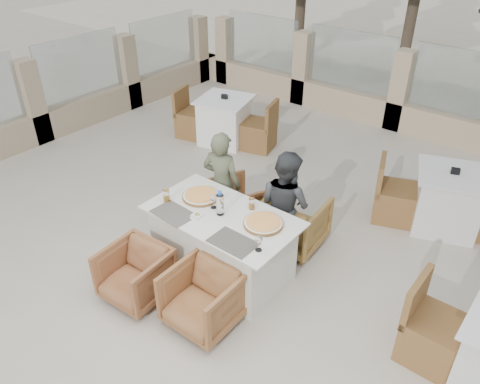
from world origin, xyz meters
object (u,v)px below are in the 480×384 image
Objects in this scene: pizza_left at (201,195)px; bg_table_b at (447,201)px; dining_table at (223,244)px; olive_dish at (197,215)px; pizza_right at (263,223)px; beer_glass_left at (166,196)px; armchair_far_left at (234,203)px; armchair_near_left at (135,274)px; diner_right at (285,205)px; water_bottle at (220,203)px; wine_glass_corner at (259,242)px; beer_glass_right at (252,204)px; diner_left at (222,184)px; armchair_far_right at (294,222)px; bg_table_a at (225,120)px; wine_glass_centre at (213,200)px; armchair_near_right at (204,298)px.

bg_table_b is (2.00, 2.28, -0.41)m from pizza_left.
pizza_left reaches higher than dining_table.
dining_table is 14.55× the size of olive_dish.
pizza_right is 2.93× the size of beer_glass_left.
pizza_left reaches higher than armchair_far_left.
pizza_right is 3.67× the size of olive_dish.
pizza_right is 1.42m from armchair_near_left.
diner_right is (0.49, 0.89, -0.13)m from olive_dish.
water_bottle is (-0.46, -0.13, 0.11)m from pizza_right.
wine_glass_corner is 1.45× the size of beer_glass_right.
pizza_left is (-0.39, 0.10, 0.41)m from dining_table.
diner_left is at bearing 113.52° from olive_dish.
dining_table is 0.48m from olive_dish.
bg_table_a is at bearing -37.75° from armchair_far_right.
pizza_left is 1.18m from armchair_far_right.
wine_glass_centre is 1.45× the size of beer_glass_right.
armchair_near_right is (0.50, -0.47, -0.49)m from olive_dish.
armchair_far_left is 1.70m from armchair_near_right.
water_bottle reaches higher than beer_glass_left.
diner_left reaches higher than armchair_far_left.
olive_dish is at bearing -69.87° from bg_table_a.
diner_left is at bearing 129.64° from water_bottle.
beer_glass_right is at bearing 149.73° from pizza_right.
water_bottle is 0.27m from olive_dish.
pizza_right is 2.19× the size of wine_glass_centre.
bg_table_a is 3.72m from bg_table_b.
diner_right is (0.32, 0.70, 0.27)m from dining_table.
wine_glass_corner is (0.79, -0.27, 0.00)m from wine_glass_centre.
beer_glass_right is 1.15× the size of olive_dish.
olive_dish is at bearing 177.89° from wine_glass_corner.
wine_glass_centre is at bearing 56.51° from armchair_far_right.
olive_dish is (-0.34, -0.47, -0.04)m from beer_glass_right.
diner_left is (-0.68, 0.31, -0.16)m from beer_glass_right.
wine_glass_centre is 0.53m from beer_glass_left.
diner_left is (-0.84, -0.32, 0.35)m from armchair_far_right.
water_bottle reaches higher than armchair_near_right.
armchair_near_right is (0.33, -0.67, -0.08)m from dining_table.
dining_table is 3.97× the size of pizza_right.
pizza_right is (0.83, 0.02, -0.00)m from pizza_left.
bg_table_b is (0.97, 2.61, -0.48)m from wine_glass_corner.
armchair_near_right is 0.41× the size of bg_table_b.
armchair_near_left is at bearing -117.07° from water_bottle.
water_bottle is at bearing -164.60° from pizza_right.
wine_glass_centre is 1.67× the size of olive_dish.
olive_dish is at bearing -127.94° from water_bottle.
beer_glass_right reaches higher than pizza_left.
bg_table_b is (1.78, 2.58, -0.41)m from olive_dish.
armchair_far_right is at bearing -148.73° from armchair_far_left.
wine_glass_corner is at bearing -17.46° from pizza_left.
water_bottle is 0.64m from beer_glass_left.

